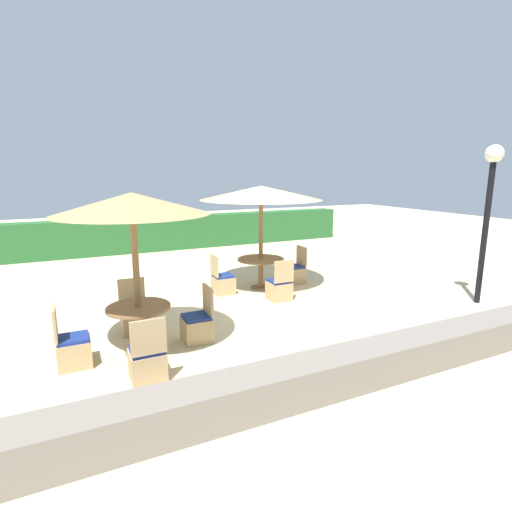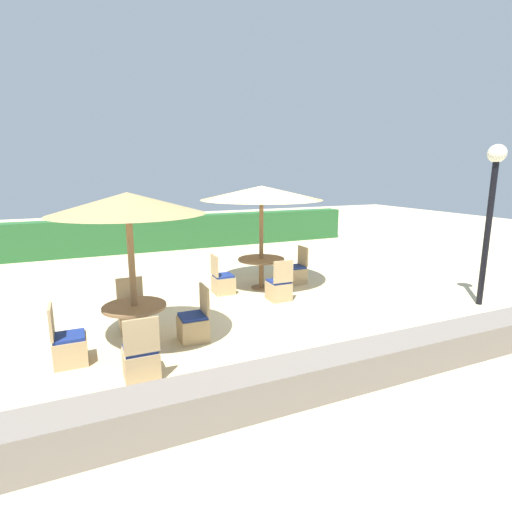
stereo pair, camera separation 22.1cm
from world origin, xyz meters
name	(u,v)px [view 1 (the left image)]	position (x,y,z in m)	size (l,w,h in m)	color
ground_plane	(268,301)	(0.00, 0.00, 0.00)	(40.00, 40.00, 0.00)	beige
hedge_row	(183,232)	(0.00, 6.90, 0.60)	(13.00, 0.70, 1.21)	#28602D
stone_border	(386,359)	(0.00, -3.60, 0.24)	(10.00, 0.56, 0.49)	slate
lamp_post	(490,193)	(4.08, -2.01, 2.35)	(0.36, 0.36, 3.32)	black
parasol_front_left	(132,205)	(-2.95, -1.39, 2.32)	(2.27, 2.27, 2.49)	olive
round_table_front_left	(139,318)	(-2.95, -1.39, 0.58)	(0.97, 0.97, 0.76)	olive
patio_chair_front_left_west	(73,349)	(-3.91, -1.43, 0.26)	(0.46, 0.46, 0.93)	tan
patio_chair_front_left_east	(198,326)	(-2.01, -1.35, 0.26)	(0.46, 0.46, 0.93)	tan
patio_chair_front_left_south	(148,362)	(-3.00, -2.29, 0.26)	(0.46, 0.46, 0.93)	tan
patio_chair_front_left_north	(135,317)	(-2.89, -0.50, 0.26)	(0.46, 0.46, 0.93)	tan
parasol_center	(261,193)	(0.31, 0.98, 2.29)	(2.85, 2.85, 2.46)	olive
round_table_center	(261,264)	(0.31, 0.98, 0.59)	(1.12, 1.12, 0.74)	olive
patio_chair_center_west	(223,283)	(-0.69, 0.96, 0.26)	(0.46, 0.46, 0.93)	tan
patio_chair_center_east	(295,273)	(1.31, 1.04, 0.26)	(0.46, 0.46, 0.93)	tan
patio_chair_center_south	(279,288)	(0.28, -0.02, 0.26)	(0.46, 0.46, 0.93)	tan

